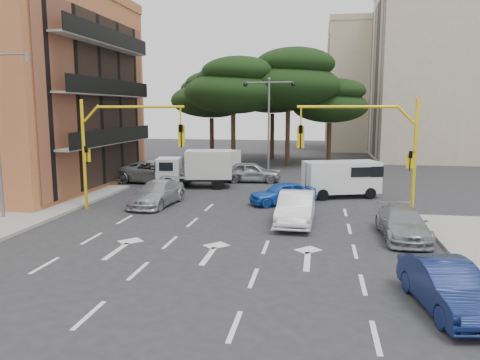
# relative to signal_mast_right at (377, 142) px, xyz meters

# --- Properties ---
(ground) EXTENTS (120.00, 120.00, 0.00)m
(ground) POSITION_rel_signal_mast_right_xyz_m (-6.80, -1.99, -3.88)
(ground) COLOR #28282B
(ground) RESTS_ON ground
(median_strip) EXTENTS (1.40, 6.00, 0.15)m
(median_strip) POSITION_rel_signal_mast_right_xyz_m (-6.80, 14.01, -3.81)
(median_strip) COLOR gray
(median_strip) RESTS_ON ground
(apartment_beige_near) EXTENTS (20.20, 12.15, 18.70)m
(apartment_beige_near) POSITION_rel_signal_mast_right_xyz_m (13.15, 30.01, 5.47)
(apartment_beige_near) COLOR #BCB18D
(apartment_beige_near) RESTS_ON ground
(apartment_beige_far) EXTENTS (16.20, 12.15, 16.70)m
(apartment_beige_far) POSITION_rel_signal_mast_right_xyz_m (6.15, 42.01, 4.47)
(apartment_beige_far) COLOR #BCB18D
(apartment_beige_far) RESTS_ON ground
(pine_left_near) EXTENTS (9.15, 9.15, 10.23)m
(pine_left_near) POSITION_rel_signal_mast_right_xyz_m (-10.75, 19.96, 3.72)
(pine_left_near) COLOR #382616
(pine_left_near) RESTS_ON ground
(pine_center) EXTENTS (9.98, 9.98, 11.16)m
(pine_center) POSITION_rel_signal_mast_right_xyz_m (-5.75, 21.96, 4.41)
(pine_center) COLOR #382616
(pine_center) RESTS_ON ground
(pine_left_far) EXTENTS (8.32, 8.32, 9.30)m
(pine_left_far) POSITION_rel_signal_mast_right_xyz_m (-13.75, 23.96, 3.03)
(pine_left_far) COLOR #382616
(pine_left_far) RESTS_ON ground
(pine_right) EXTENTS (7.49, 7.49, 8.37)m
(pine_right) POSITION_rel_signal_mast_right_xyz_m (-1.75, 23.96, 2.33)
(pine_right) COLOR #382616
(pine_right) RESTS_ON ground
(pine_back) EXTENTS (9.15, 9.15, 10.23)m
(pine_back) POSITION_rel_signal_mast_right_xyz_m (-7.75, 26.96, 3.72)
(pine_back) COLOR #382616
(pine_back) RESTS_ON ground
(signal_mast_right) EXTENTS (5.79, 0.37, 6.00)m
(signal_mast_right) POSITION_rel_signal_mast_right_xyz_m (0.00, 0.00, 0.00)
(signal_mast_right) COLOR yellow
(signal_mast_right) RESTS_ON ground
(signal_mast_left) EXTENTS (5.79, 0.37, 6.00)m
(signal_mast_left) POSITION_rel_signal_mast_right_xyz_m (-13.61, 0.00, 0.00)
(signal_mast_left) COLOR yellow
(signal_mast_left) RESTS_ON ground
(street_lamp_left) EXTENTS (2.08, 0.20, 8.00)m
(street_lamp_left) POSITION_rel_signal_mast_right_xyz_m (-18.10, -2.99, 0.84)
(street_lamp_left) COLOR slate
(street_lamp_left) RESTS_ON sidewalk_left
(street_lamp_center) EXTENTS (4.16, 0.36, 7.77)m
(street_lamp_center) POSITION_rel_signal_mast_right_xyz_m (-6.80, 14.01, 1.54)
(street_lamp_center) COLOR slate
(street_lamp_center) RESTS_ON median_strip
(car_white_hatch) EXTENTS (1.77, 4.72, 1.54)m
(car_white_hatch) POSITION_rel_signal_mast_right_xyz_m (-3.80, -1.41, -3.11)
(car_white_hatch) COLOR white
(car_white_hatch) RESTS_ON ground
(car_blue_compact) EXTENTS (4.17, 3.19, 1.32)m
(car_blue_compact) POSITION_rel_signal_mast_right_xyz_m (-4.79, 3.06, -3.22)
(car_blue_compact) COLOR blue
(car_blue_compact) RESTS_ON ground
(car_silver_wagon) EXTENTS (2.46, 5.01, 1.40)m
(car_silver_wagon) POSITION_rel_signal_mast_right_xyz_m (-11.88, 1.66, -3.18)
(car_silver_wagon) COLOR #A9ACB1
(car_silver_wagon) RESTS_ON ground
(car_silver_cross_a) EXTENTS (6.08, 3.21, 1.63)m
(car_silver_cross_a) POSITION_rel_signal_mast_right_xyz_m (-14.80, 9.51, -3.07)
(car_silver_cross_a) COLOR gray
(car_silver_cross_a) RESTS_ON ground
(car_silver_cross_b) EXTENTS (4.63, 2.26, 1.52)m
(car_silver_cross_b) POSITION_rel_signal_mast_right_xyz_m (-7.79, 11.01, -3.12)
(car_silver_cross_b) COLOR gray
(car_silver_cross_b) RESTS_ON ground
(car_navy_parked) EXTENTS (2.12, 4.30, 1.36)m
(car_navy_parked) POSITION_rel_signal_mast_right_xyz_m (0.80, -10.53, -3.21)
(car_navy_parked) COLOR #0D1944
(car_navy_parked) RESTS_ON ground
(car_silver_parked) EXTENTS (1.97, 4.55, 1.30)m
(car_silver_parked) POSITION_rel_signal_mast_right_xyz_m (0.83, -3.23, -3.23)
(car_silver_parked) COLOR gray
(car_silver_parked) RESTS_ON ground
(van_white) EXTENTS (5.00, 3.44, 2.29)m
(van_white) POSITION_rel_signal_mast_right_xyz_m (-1.36, 6.04, -2.74)
(van_white) COLOR white
(van_white) RESTS_ON ground
(box_truck_a) EXTENTS (5.62, 3.12, 2.61)m
(box_truck_a) POSITION_rel_signal_mast_right_xyz_m (-11.30, 8.01, -2.58)
(box_truck_a) COLOR silver
(box_truck_a) RESTS_ON ground
(box_truck_b) EXTENTS (4.69, 2.78, 2.16)m
(box_truck_b) POSITION_rel_signal_mast_right_xyz_m (-11.30, 13.51, -2.81)
(box_truck_b) COLOR white
(box_truck_b) RESTS_ON ground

